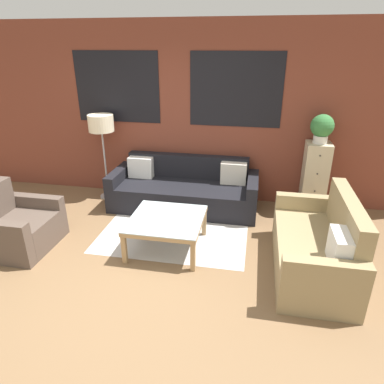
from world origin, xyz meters
name	(u,v)px	position (x,y,z in m)	size (l,w,h in m)	color
ground_plane	(129,278)	(0.00, 0.00, 0.00)	(16.00, 16.00, 0.00)	brown
wall_back_brick	(176,114)	(0.00, 2.44, 1.41)	(8.40, 0.09, 2.80)	brown
rug	(177,227)	(0.27, 1.25, 0.00)	(2.02, 1.77, 0.00)	#BCB7B2
couch_dark	(184,191)	(0.24, 1.95, 0.28)	(2.31, 0.88, 0.78)	black
settee_vintage	(317,248)	(2.08, 0.54, 0.31)	(0.80, 1.64, 0.92)	#99845B
armchair_corner	(17,227)	(-1.62, 0.38, 0.28)	(0.80, 0.89, 0.84)	brown
coffee_table	(167,222)	(0.27, 0.70, 0.37)	(0.91, 0.91, 0.43)	silver
floor_lamp	(101,127)	(-1.15, 2.09, 1.22)	(0.41, 0.41, 1.41)	#B2B2B7
drawer_cabinet	(314,178)	(2.23, 2.17, 0.55)	(0.36, 0.39, 1.10)	#C6B793
potted_plant	(322,127)	(2.23, 2.17, 1.34)	(0.33, 0.33, 0.42)	silver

